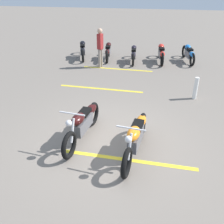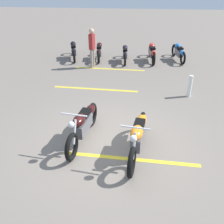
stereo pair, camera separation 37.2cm
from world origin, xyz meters
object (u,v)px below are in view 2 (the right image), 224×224
at_px(motorcycle_row_center, 125,53).
at_px(motorcycle_row_far_right, 74,50).
at_px(motorcycle_row_left, 152,52).
at_px(motorcycle_row_right, 99,51).
at_px(motorcycle_bright_foreground, 138,135).
at_px(bystander_near_row, 92,46).
at_px(bollard_post, 190,86).
at_px(motorcycle_dark_foreground, 83,124).
at_px(motorcycle_row_far_left, 179,52).

bearing_deg(motorcycle_row_center, motorcycle_row_far_right, 81.47).
relative_size(motorcycle_row_left, motorcycle_row_right, 1.04).
distance_m(motorcycle_row_left, motorcycle_row_center, 1.35).
xyz_separation_m(motorcycle_bright_foreground, bystander_near_row, (6.18, 2.24, 0.52)).
bearing_deg(bollard_post, motorcycle_row_center, 33.48).
bearing_deg(motorcycle_dark_foreground, motorcycle_row_far_left, 162.97).
xyz_separation_m(motorcycle_dark_foreground, motorcycle_row_right, (7.08, 0.75, -0.03)).
distance_m(motorcycle_row_center, motorcycle_row_right, 1.34).
bearing_deg(motorcycle_dark_foreground, bollard_post, 140.76).
distance_m(motorcycle_row_center, bollard_post, 4.59).
height_order(motorcycle_dark_foreground, motorcycle_row_center, motorcycle_dark_foreground).
xyz_separation_m(motorcycle_dark_foreground, motorcycle_row_center, (6.84, -0.57, -0.05)).
bearing_deg(motorcycle_row_far_right, bollard_post, -143.98).
bearing_deg(motorcycle_row_far_right, bystander_near_row, -151.71).
bearing_deg(motorcycle_dark_foreground, motorcycle_row_right, -167.38).
xyz_separation_m(motorcycle_row_right, bystander_near_row, (-1.29, 0.11, 0.55)).
xyz_separation_m(motorcycle_bright_foreground, bollard_post, (3.40, -1.71, -0.07)).
height_order(motorcycle_row_left, motorcycle_row_right, motorcycle_row_left).
xyz_separation_m(motorcycle_dark_foreground, motorcycle_row_far_right, (7.03, 2.06, -0.02)).
bearing_deg(motorcycle_bright_foreground, motorcycle_row_far_right, -147.91).
relative_size(motorcycle_bright_foreground, motorcycle_row_center, 1.11).
height_order(motorcycle_bright_foreground, motorcycle_row_far_left, motorcycle_bright_foreground).
relative_size(motorcycle_row_far_left, bollard_post, 2.66).
relative_size(motorcycle_row_left, bystander_near_row, 1.24).
height_order(motorcycle_bright_foreground, motorcycle_row_center, motorcycle_bright_foreground).
height_order(motorcycle_bright_foreground, bollard_post, motorcycle_bright_foreground).
xyz_separation_m(motorcycle_row_center, motorcycle_row_right, (0.24, 1.32, 0.02)).
relative_size(motorcycle_row_far_left, motorcycle_row_right, 0.99).
height_order(motorcycle_bright_foreground, motorcycle_row_far_right, motorcycle_bright_foreground).
xyz_separation_m(motorcycle_dark_foreground, bystander_near_row, (5.80, 0.85, 0.52)).
distance_m(motorcycle_row_left, motorcycle_row_right, 2.64).
distance_m(motorcycle_row_far_left, motorcycle_row_left, 1.35).
distance_m(motorcycle_bright_foreground, motorcycle_row_left, 7.50).
bearing_deg(bollard_post, motorcycle_dark_foreground, 134.17).
xyz_separation_m(motorcycle_row_right, motorcycle_row_far_right, (-0.06, 1.31, 0.02)).
height_order(motorcycle_row_far_left, bollard_post, motorcycle_row_far_left).
bearing_deg(motorcycle_row_left, motorcycle_row_far_right, 86.03).
relative_size(motorcycle_row_far_right, bystander_near_row, 1.21).
height_order(motorcycle_row_far_right, bollard_post, motorcycle_row_far_right).
bearing_deg(motorcycle_row_right, motorcycle_row_far_right, 85.82).
relative_size(motorcycle_row_left, bollard_post, 2.82).
distance_m(motorcycle_bright_foreground, motorcycle_row_far_left, 7.96).
xyz_separation_m(motorcycle_dark_foreground, motorcycle_row_far_left, (7.37, -3.22, -0.03)).
bearing_deg(motorcycle_row_far_right, motorcycle_row_far_left, -102.42).
height_order(motorcycle_bright_foreground, motorcycle_dark_foreground, same).
distance_m(motorcycle_bright_foreground, motorcycle_dark_foreground, 1.44).
height_order(motorcycle_row_left, motorcycle_row_far_right, motorcycle_row_left).
bearing_deg(motorcycle_row_center, motorcycle_row_right, 75.17).
relative_size(motorcycle_dark_foreground, motorcycle_row_right, 1.06).
distance_m(motorcycle_row_left, bollard_post, 4.26).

